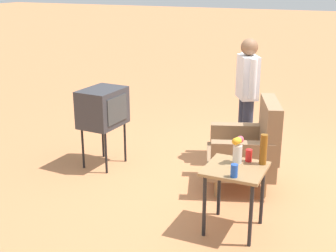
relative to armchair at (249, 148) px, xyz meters
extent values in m
plane|color=#C17A4C|center=(-0.23, -0.19, -0.50)|extent=(60.00, 60.00, 0.00)
cylinder|color=#937047|center=(-0.13, -0.43, -0.39)|extent=(0.05, 0.05, 0.22)
cylinder|color=#937047|center=(0.37, -0.26, -0.39)|extent=(0.05, 0.05, 0.22)
cylinder|color=#937047|center=(-0.31, 0.07, -0.39)|extent=(0.05, 0.05, 0.22)
cylinder|color=#937047|center=(0.20, 0.24, -0.39)|extent=(0.05, 0.05, 0.22)
cube|color=#8C6B4C|center=(0.03, -0.10, -0.18)|extent=(0.97, 0.97, 0.20)
cube|color=#8C6B4C|center=(-0.07, 0.21, 0.24)|extent=(0.77, 0.40, 0.64)
cube|color=#8C6B4C|center=(-0.27, -0.20, 0.05)|extent=(0.36, 0.69, 0.26)
cube|color=#8C6B4C|center=(0.34, 0.01, 0.05)|extent=(0.36, 0.69, 0.26)
cylinder|color=black|center=(0.77, -0.11, -0.18)|extent=(0.04, 0.04, 0.63)
cylinder|color=black|center=(1.22, -0.11, -0.18)|extent=(0.04, 0.04, 0.63)
cylinder|color=black|center=(0.77, 0.34, -0.18)|extent=(0.04, 0.04, 0.63)
cylinder|color=black|center=(1.22, 0.34, -0.18)|extent=(0.04, 0.04, 0.63)
cube|color=#937047|center=(0.99, 0.12, 0.15)|extent=(0.56, 0.56, 0.03)
cylinder|color=black|center=(0.33, -1.74, -0.22)|extent=(0.03, 0.03, 0.55)
cylinder|color=black|center=(-0.11, -1.71, -0.22)|extent=(0.03, 0.03, 0.55)
cylinder|color=black|center=(0.31, -2.09, -0.22)|extent=(0.03, 0.03, 0.55)
cylinder|color=black|center=(-0.13, -2.07, -0.22)|extent=(0.03, 0.03, 0.55)
cube|color=#333338|center=(0.10, -1.90, 0.29)|extent=(0.63, 0.48, 0.48)
cube|color=#383D3F|center=(0.11, -1.68, 0.29)|extent=(0.42, 0.04, 0.34)
cylinder|color=#2D3347|center=(-0.93, -0.33, -0.07)|extent=(0.14, 0.14, 0.86)
cylinder|color=#2D3347|center=(-0.76, -0.22, -0.07)|extent=(0.14, 0.14, 0.86)
cube|color=silver|center=(-0.85, -0.28, 0.64)|extent=(0.42, 0.37, 0.56)
cylinder|color=silver|center=(-1.06, -0.40, 0.67)|extent=(0.09, 0.09, 0.50)
cylinder|color=silver|center=(-0.64, -0.15, 0.67)|extent=(0.09, 0.09, 0.50)
sphere|color=brown|center=(-0.85, -0.28, 1.03)|extent=(0.22, 0.22, 0.22)
cylinder|color=red|center=(0.79, 0.19, 0.23)|extent=(0.07, 0.07, 0.12)
cylinder|color=blue|center=(1.21, 0.17, 0.23)|extent=(0.07, 0.07, 0.12)
cylinder|color=brown|center=(0.80, 0.33, 0.32)|extent=(0.07, 0.07, 0.30)
cylinder|color=silver|center=(0.88, 0.10, 0.26)|extent=(0.09, 0.09, 0.18)
sphere|color=yellow|center=(0.88, 0.10, 0.40)|extent=(0.07, 0.07, 0.07)
sphere|color=#E04C66|center=(0.84, 0.11, 0.40)|extent=(0.07, 0.07, 0.07)
sphere|color=orange|center=(0.91, 0.08, 0.40)|extent=(0.07, 0.07, 0.07)
camera|label=1|loc=(4.92, 1.18, 1.90)|focal=49.23mm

